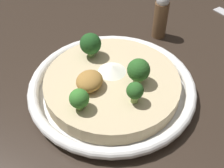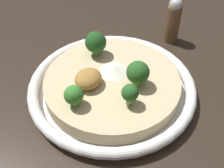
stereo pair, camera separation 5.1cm
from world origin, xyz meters
name	(u,v)px [view 1 (the left image)]	position (x,y,z in m)	size (l,w,h in m)	color
ground_plane	(112,92)	(0.00, 0.00, 0.00)	(6.00, 6.00, 0.00)	#2D231C
risotto_bowl	(112,86)	(0.00, 0.00, 0.02)	(0.31, 0.31, 0.04)	white
cheese_sprinkle	(112,69)	(-0.02, -0.01, 0.04)	(0.05, 0.05, 0.01)	white
crispy_onion_garnish	(90,81)	(0.03, -0.03, 0.05)	(0.05, 0.05, 0.03)	#A37538
broccoli_front_left	(91,44)	(-0.04, -0.06, 0.06)	(0.04, 0.04, 0.05)	#668E47
broccoli_back_left	(139,70)	(-0.01, 0.05, 0.06)	(0.04, 0.04, 0.05)	#759E4C
broccoli_front_right	(79,99)	(0.08, -0.02, 0.06)	(0.03, 0.03, 0.04)	#759E4C
broccoli_back	(135,91)	(0.04, 0.06, 0.06)	(0.03, 0.03, 0.04)	#84A856
pepper_shaker	(161,16)	(-0.21, 0.03, 0.05)	(0.03, 0.03, 0.10)	brown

